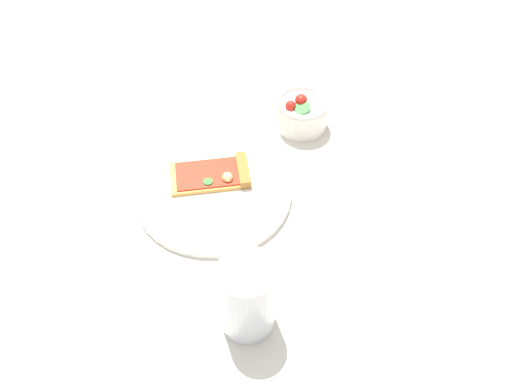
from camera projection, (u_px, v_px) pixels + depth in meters
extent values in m
plane|color=beige|center=(218.00, 200.00, 0.92)|extent=(2.40, 2.40, 0.00)
cylinder|color=white|center=(212.00, 192.00, 0.92)|extent=(0.28, 0.28, 0.01)
cube|color=gold|center=(210.00, 176.00, 0.93)|extent=(0.12, 0.16, 0.01)
cube|color=#A36B2D|center=(243.00, 170.00, 0.93)|extent=(0.08, 0.04, 0.02)
cube|color=#B22D19|center=(210.00, 174.00, 0.93)|extent=(0.10, 0.14, 0.00)
sphere|color=#F2D87F|center=(227.00, 177.00, 0.91)|extent=(0.02, 0.02, 0.02)
cylinder|color=#388433|center=(208.00, 182.00, 0.91)|extent=(0.02, 0.02, 0.00)
cylinder|color=white|center=(302.00, 115.00, 1.03)|extent=(0.10, 0.10, 0.06)
torus|color=white|center=(303.00, 102.00, 1.00)|extent=(0.10, 0.10, 0.01)
sphere|color=red|center=(301.00, 99.00, 1.00)|extent=(0.02, 0.02, 0.02)
sphere|color=red|center=(301.00, 100.00, 1.00)|extent=(0.02, 0.02, 0.02)
sphere|color=red|center=(290.00, 106.00, 0.99)|extent=(0.02, 0.02, 0.02)
cylinder|color=#2D722D|center=(302.00, 108.00, 0.99)|extent=(0.04, 0.04, 0.01)
cylinder|color=silver|center=(247.00, 297.00, 0.71)|extent=(0.08, 0.08, 0.13)
cylinder|color=#592D0F|center=(247.00, 301.00, 0.72)|extent=(0.07, 0.07, 0.11)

